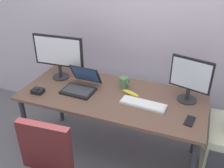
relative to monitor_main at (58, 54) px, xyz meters
The scene contains 11 objects.
ground_plane 1.22m from the monitor_main, 12.38° to the right, with size 8.00×8.00×0.00m, color slate.
back_wall 0.96m from the monitor_main, 42.63° to the left, with size 6.00×0.10×2.80m, color #C0B5C5.
desk 0.75m from the monitor_main, 12.38° to the right, with size 1.76×0.78×0.75m.
monitor_main is the anchor object (origin of this frame).
monitor_side 1.33m from the monitor_main, ahead, with size 0.37×0.18×0.42m.
keyboard 1.03m from the monitor_main, 12.05° to the right, with size 0.42×0.17×0.03m.
laptop 0.42m from the monitor_main, 24.54° to the right, with size 0.32×0.34×0.22m.
trackball_mouse 0.44m from the monitor_main, 96.20° to the right, with size 0.11×0.09×0.07m.
coffee_mug 0.74m from the monitor_main, ahead, with size 0.10×0.09×0.11m.
cell_phone 1.44m from the monitor_main, 12.26° to the right, with size 0.07×0.14×0.01m, color black.
banana 0.86m from the monitor_main, ahead, with size 0.19×0.04×0.04m, color yellow.
Camera 1 is at (0.74, -1.92, 2.02)m, focal length 40.48 mm.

